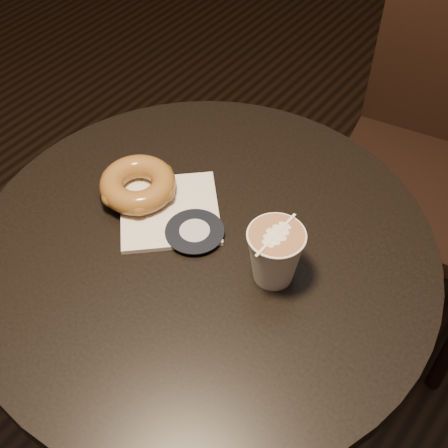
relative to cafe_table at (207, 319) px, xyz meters
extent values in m
plane|color=black|center=(0.00, 0.00, -0.55)|extent=(4.50, 4.50, 0.00)
cylinder|color=black|center=(0.00, 0.00, 0.18)|extent=(0.70, 0.70, 0.03)
cylinder|color=black|center=(0.00, 0.00, -0.18)|extent=(0.07, 0.07, 0.70)
cylinder|color=black|center=(0.00, 0.00, -0.54)|extent=(0.44, 0.44, 0.02)
cube|color=black|center=(0.14, 0.61, -0.09)|extent=(0.49, 0.49, 0.04)
cylinder|color=black|center=(0.01, 0.40, -0.32)|extent=(0.04, 0.04, 0.47)
cylinder|color=black|center=(-0.06, 0.74, -0.32)|extent=(0.04, 0.04, 0.47)
cube|color=white|center=(-0.09, 0.02, 0.20)|extent=(0.21, 0.21, 0.01)
torus|color=brown|center=(-0.15, 0.02, 0.23)|extent=(0.12, 0.12, 0.04)
camera|label=1|loc=(0.38, -0.45, 0.92)|focal=50.00mm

